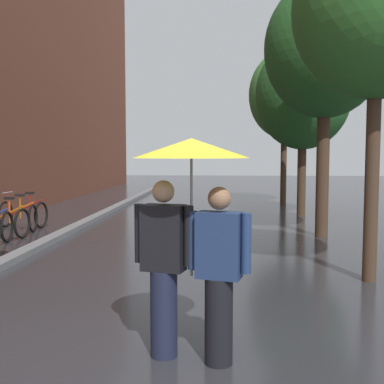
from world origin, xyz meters
name	(u,v)px	position (x,y,z in m)	size (l,w,h in m)	color
ground_plane	(157,366)	(0.00, 0.00, 0.00)	(80.00, 80.00, 0.00)	#2D2D33
kerb_strip	(98,216)	(-3.20, 10.00, 0.06)	(0.30, 36.00, 0.12)	slate
street_tree_0	(377,10)	(2.84, 3.11, 4.04)	(2.47, 2.47, 5.37)	#473323
street_tree_1	(325,49)	(2.92, 7.04, 4.33)	(2.78, 2.78, 5.95)	#473323
street_tree_2	(303,95)	(3.09, 10.95, 3.78)	(2.95, 2.95, 5.50)	#473323
street_tree_3	(285,95)	(2.98, 14.55, 4.23)	(2.76, 2.76, 5.93)	#473323
parked_bicycle_6	(2,222)	(-4.52, 6.43, 0.38)	(1.15, 0.81, 0.96)	black
parked_bicycle_7	(12,217)	(-4.62, 7.19, 0.38)	(1.14, 0.80, 0.96)	black
parked_bicycle_8	(23,214)	(-4.66, 7.95, 0.38)	(1.15, 0.81, 0.96)	black
couple_under_umbrella	(191,216)	(0.30, 0.18, 1.36)	(1.10, 1.07, 2.08)	#1E233D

